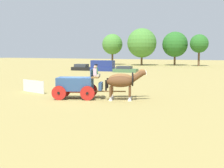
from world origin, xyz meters
name	(u,v)px	position (x,y,z in m)	size (l,w,h in m)	color
ground_plane	(75,99)	(0.00, 0.00, 0.00)	(220.00, 220.00, 0.00)	#9E8C4C
show_wagon	(77,84)	(0.16, 0.06, 1.15)	(5.60, 2.88, 2.69)	#2D4C7A
draft_horse_near	(123,80)	(3.24, 1.91, 1.42)	(3.00, 1.61, 2.30)	brown
draft_horse_off	(122,83)	(3.72, 0.70, 1.37)	(3.00, 1.57, 2.24)	brown
parked_vehicle_a	(82,68)	(-17.43, 31.08, 0.53)	(4.19, 2.28, 1.22)	black
parked_vehicle_b	(103,66)	(-12.96, 31.01, 0.96)	(4.58, 2.33, 1.98)	navy
parked_vehicle_c	(125,70)	(-7.85, 29.56, 0.47)	(4.37, 2.29, 1.09)	#477047
tree_a	(112,44)	(-22.58, 56.31, 5.50)	(5.53, 5.53, 8.28)	brown
tree_b	(142,43)	(-13.93, 55.63, 5.74)	(7.54, 7.54, 9.52)	brown
tree_c	(175,44)	(-6.10, 58.99, 5.39)	(6.50, 6.50, 8.65)	brown
tree_d	(199,44)	(0.17, 57.66, 5.48)	(4.51, 4.51, 7.77)	brown
sponsor_banner	(33,86)	(-5.38, 1.59, 0.55)	(3.20, 0.06, 1.10)	silver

